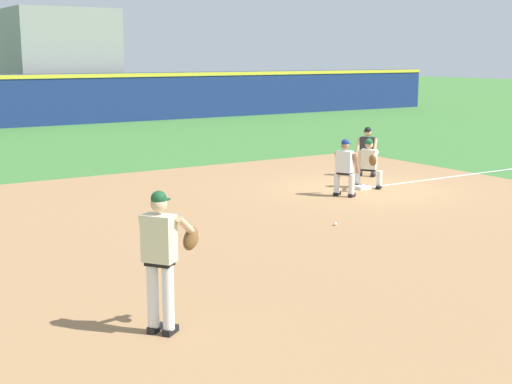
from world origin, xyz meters
TOP-DOWN VIEW (x-y plane):
  - ground_plane at (0.00, 0.00)m, footprint 160.00×160.00m
  - infield_dirt_patch at (-4.42, -3.17)m, footprint 18.00×18.00m
  - first_base_bag at (0.00, 0.00)m, footprint 0.38×0.38m
  - baseball at (-3.25, -2.91)m, footprint 0.07×0.07m
  - pitcher at (-8.80, -6.33)m, footprint 0.85×0.57m
  - first_baseman at (0.18, -0.06)m, footprint 0.80×1.05m
  - baserunner at (-1.07, -0.56)m, footprint 0.61×0.67m
  - umpire at (1.46, 1.47)m, footprint 0.65×0.68m
  - outfield_wall at (0.00, 22.00)m, footprint 48.00×0.54m
  - stadium_seating_block at (-0.00, 25.75)m, footprint 5.46×5.90m

SIDE VIEW (x-z plane):
  - ground_plane at x=0.00m, z-range 0.00..0.00m
  - infield_dirt_patch at x=-4.42m, z-range 0.00..0.01m
  - baseball at x=-3.25m, z-range 0.00..0.07m
  - first_base_bag at x=0.00m, z-range 0.00..0.09m
  - first_baseman at x=0.18m, z-range 0.06..1.40m
  - baserunner at x=-1.07m, z-range 0.06..1.52m
  - umpire at x=1.46m, z-range 0.06..1.52m
  - pitcher at x=-8.80m, z-range 0.13..1.99m
  - outfield_wall at x=0.00m, z-range 0.09..2.69m
  - stadium_seating_block at x=0.00m, z-range 0.02..6.02m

